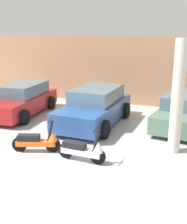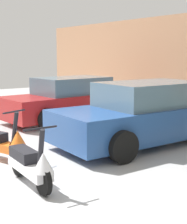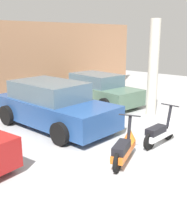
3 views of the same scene
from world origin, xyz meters
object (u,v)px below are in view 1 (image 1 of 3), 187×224
object	(u,v)px
car_rear_center	(95,107)
support_column_side	(178,98)
scooter_front_right	(83,149)
scooter_front_left	(38,140)
car_rear_left	(21,100)
car_rear_right	(183,112)

from	to	relation	value
car_rear_center	support_column_side	size ratio (longest dim) A/B	1.26
scooter_front_right	car_rear_center	size ratio (longest dim) A/B	0.34
scooter_front_left	support_column_side	bearing A→B (deg)	1.70
scooter_front_left	support_column_side	world-z (taller)	support_column_side
car_rear_left	car_rear_center	xyz separation A→B (m)	(3.58, -0.08, 0.04)
car_rear_center	car_rear_right	distance (m)	3.45
scooter_front_right	car_rear_right	world-z (taller)	car_rear_right
scooter_front_left	car_rear_center	size ratio (longest dim) A/B	0.33
car_rear_left	support_column_side	bearing A→B (deg)	71.15
car_rear_left	support_column_side	xyz separation A→B (m)	(6.85, -1.83, 1.06)
car_rear_center	support_column_side	distance (m)	3.85
car_rear_right	support_column_side	world-z (taller)	support_column_side
car_rear_center	car_rear_right	world-z (taller)	car_rear_center
scooter_front_left	car_rear_right	world-z (taller)	car_rear_right
car_rear_center	car_rear_right	size ratio (longest dim) A/B	1.10
car_rear_center	scooter_front_left	bearing A→B (deg)	-9.90
car_rear_left	scooter_front_left	bearing A→B (deg)	37.10
scooter_front_right	support_column_side	xyz separation A→B (m)	(2.36, 1.65, 1.35)
support_column_side	car_rear_right	bearing A→B (deg)	88.43
scooter_front_left	support_column_side	distance (m)	4.43
scooter_front_left	car_rear_center	world-z (taller)	car_rear_center
car_rear_left	car_rear_right	world-z (taller)	car_rear_left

